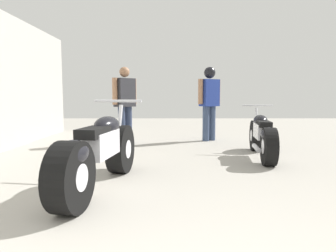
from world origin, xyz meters
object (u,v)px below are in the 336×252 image
at_px(motorcycle_black_naked, 264,136).
at_px(mechanic_with_helmet, 211,97).
at_px(mechanic_in_blue, 126,100).
at_px(motorcycle_maroon_cruiser, 100,153).

xyz_separation_m(motorcycle_black_naked, mechanic_with_helmet, (-0.63, 1.98, 0.64)).
distance_m(mechanic_in_blue, mechanic_with_helmet, 1.92).
height_order(mechanic_in_blue, mechanic_with_helmet, mechanic_with_helmet).
relative_size(motorcycle_maroon_cruiser, mechanic_with_helmet, 1.25).
bearing_deg(motorcycle_maroon_cruiser, mechanic_in_blue, 93.04).
bearing_deg(motorcycle_black_naked, mechanic_in_blue, 147.51).
height_order(motorcycle_maroon_cruiser, motorcycle_black_naked, motorcycle_maroon_cruiser).
relative_size(motorcycle_black_naked, mechanic_in_blue, 1.13).
height_order(motorcycle_black_naked, mechanic_with_helmet, mechanic_with_helmet).
relative_size(motorcycle_maroon_cruiser, mechanic_in_blue, 1.28).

